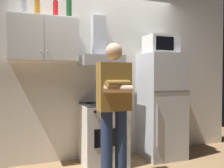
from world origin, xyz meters
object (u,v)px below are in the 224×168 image
Objects in this scene: bottle_canister_steel at (24,7)px; bottle_wine_green at (69,7)px; person_standing at (114,106)px; range_hood at (100,53)px; cooking_pot at (114,99)px; upper_cabinet at (43,39)px; stove_oven at (103,134)px; refrigerator at (161,105)px; bottle_liquor_amber at (37,8)px; bottle_soda_red at (55,10)px; microwave at (161,45)px.

bottle_wine_green is at bearing -0.26° from bottle_canister_steel.
bottle_wine_green is (-0.41, 0.71, 1.31)m from person_standing.
cooking_pot is at bearing -62.12° from range_hood.
stove_oven is (0.80, -0.13, -1.32)m from upper_cabinet.
range_hood is 0.47× the size of refrigerator.
bottle_liquor_amber reaches higher than person_standing.
stove_oven is 0.53× the size of person_standing.
bottle_canister_steel is at bearing -178.65° from range_hood.
bottle_liquor_amber is 1.02× the size of bottle_soda_red.
bottle_soda_red is at bearing 175.09° from microwave.
bottle_wine_green reaches higher than cooking_pot.
upper_cabinet is at bearing 175.65° from bottle_wine_green.
bottle_wine_green is at bearing 159.64° from cooking_pot.
range_hood reaches higher than cooking_pot.
cooking_pot is at bearing -14.73° from upper_cabinet.
upper_cabinet is 1.26m from cooking_pot.
range_hood reaches higher than upper_cabinet.
stove_oven is 3.35× the size of bottle_liquor_amber.
microwave is (0.95, 0.02, 1.31)m from stove_oven.
bottle_soda_red is at bearing 7.42° from bottle_canister_steel.
bottle_canister_steel is at bearing -174.53° from upper_cabinet.
refrigerator is (1.75, -0.12, -0.95)m from upper_cabinet.
refrigerator is 6.24× the size of bottle_soda_red.
person_standing is 7.03× the size of bottle_canister_steel.
person_standing reaches higher than stove_oven.
bottle_liquor_amber is at bearing 164.03° from upper_cabinet.
stove_oven is 1.62m from microwave.
refrigerator is 2.00m from bottle_wine_green.
bottle_wine_green is (-1.41, 0.10, 1.42)m from refrigerator.
refrigerator is at bearing -89.10° from microwave.
range_hood reaches higher than refrigerator.
microwave reaches higher than cooking_pot.
range_hood reaches higher than person_standing.
person_standing is 4.76× the size of bottle_wine_green.
range_hood is 0.46× the size of person_standing.
bottle_liquor_amber is at bearing -178.11° from bottle_soda_red.
person_standing is 0.52m from cooking_pot.
bottle_wine_green is (-0.46, 0.10, 1.78)m from stove_oven.
bottle_wine_green is (-1.41, 0.08, 0.48)m from microwave.
refrigerator is at bearing -4.59° from bottle_liquor_amber.
bottle_wine_green reaches higher than stove_oven.
bottle_canister_steel reaches higher than cooking_pot.
range_hood is 3.22× the size of bottle_canister_steel.
stove_oven is 1.86m from bottle_soda_red.
refrigerator is 0.84m from cooking_pot.
bottle_canister_steel is 0.91× the size of bottle_soda_red.
microwave is at bearing 1.15° from stove_oven.
bottle_canister_steel reaches higher than person_standing.
cooking_pot is at bearing -171.68° from refrigerator.
range_hood is at bearing -1.35° from bottle_liquor_amber.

